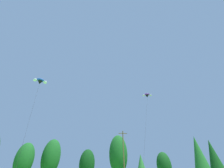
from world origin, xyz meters
name	(u,v)px	position (x,y,z in m)	size (l,w,h in m)	color
treeline_tree_c	(24,160)	(-19.51, 49.38, 6.62)	(4.75, 4.75, 10.94)	#472D19
treeline_tree_d	(51,157)	(-13.64, 52.89, 7.73)	(5.25, 5.25, 12.77)	#472D19
treeline_tree_e	(87,164)	(-3.01, 52.60, 6.05)	(4.50, 4.50, 10.00)	#472D19
treeline_tree_f	(118,154)	(6.58, 54.97, 9.05)	(5.84, 5.84, 14.95)	#472D19
treeline_tree_g	(141,166)	(12.57, 50.44, 5.35)	(3.48, 3.48, 8.54)	#472D19
treeline_tree_h	(164,165)	(20.81, 54.12, 5.93)	(4.45, 4.45, 9.80)	#472D19
treeline_tree_i	(199,154)	(31.49, 51.30, 8.99)	(4.76, 4.76, 14.35)	#472D19
treeline_tree_j	(214,156)	(38.41, 54.15, 8.80)	(4.69, 4.69, 14.04)	#472D19
utility_pole	(124,157)	(6.10, 41.65, 6.63)	(2.20, 0.26, 12.71)	brown
parafoil_kite_high_blue_white	(40,81)	(-10.60, 25.34, 16.19)	(4.84, 7.84, 15.17)	blue
parafoil_kite_mid_purple	(147,95)	(9.53, 29.65, 16.83)	(6.38, 9.68, 16.17)	purple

